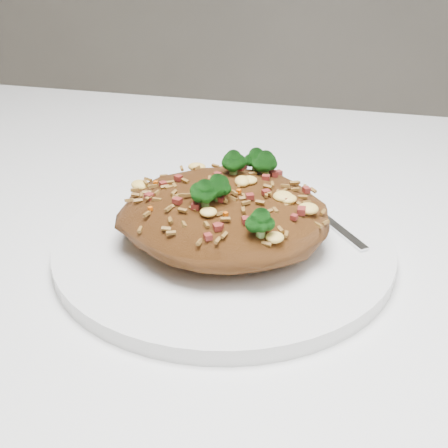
{
  "coord_description": "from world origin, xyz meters",
  "views": [
    {
      "loc": [
        0.01,
        -0.47,
        1.04
      ],
      "look_at": [
        -0.09,
        -0.01,
        0.78
      ],
      "focal_mm": 50.0,
      "sensor_mm": 36.0,
      "label": 1
    }
  ],
  "objects_px": {
    "plate": "(224,246)",
    "dining_table": "(325,339)",
    "fried_rice": "(225,206)",
    "fork": "(318,213)"
  },
  "relations": [
    {
      "from": "plate",
      "to": "fork",
      "type": "bearing_deg",
      "value": 40.67
    },
    {
      "from": "dining_table",
      "to": "fork",
      "type": "bearing_deg",
      "value": 111.05
    },
    {
      "from": "plate",
      "to": "fork",
      "type": "height_order",
      "value": "fork"
    },
    {
      "from": "plate",
      "to": "fried_rice",
      "type": "bearing_deg",
      "value": 27.89
    },
    {
      "from": "plate",
      "to": "dining_table",
      "type": "bearing_deg",
      "value": 8.71
    },
    {
      "from": "fried_rice",
      "to": "dining_table",
      "type": "bearing_deg",
      "value": 8.62
    },
    {
      "from": "fried_rice",
      "to": "fork",
      "type": "xyz_separation_m",
      "value": [
        0.07,
        0.06,
        -0.03
      ]
    },
    {
      "from": "fork",
      "to": "plate",
      "type": "bearing_deg",
      "value": -87.2
    },
    {
      "from": "dining_table",
      "to": "plate",
      "type": "height_order",
      "value": "plate"
    },
    {
      "from": "dining_table",
      "to": "fried_rice",
      "type": "bearing_deg",
      "value": -171.38
    }
  ]
}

